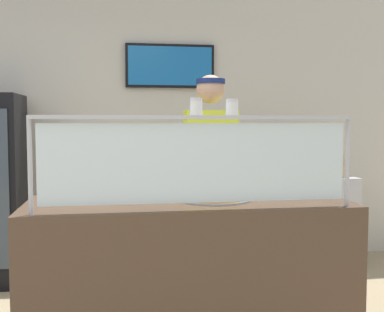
% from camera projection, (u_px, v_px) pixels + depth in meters
% --- Properties ---
extents(shop_rear_unit, '(6.29, 0.13, 2.70)m').
position_uv_depth(shop_rear_unit, '(158.00, 128.00, 4.86)').
color(shop_rear_unit, beige).
rests_on(shop_rear_unit, ground).
extents(serving_counter, '(1.89, 0.73, 0.95)m').
position_uv_depth(serving_counter, '(188.00, 279.00, 2.88)').
color(serving_counter, '#4C3828').
rests_on(serving_counter, ground).
extents(sneeze_guard, '(1.71, 0.06, 0.50)m').
position_uv_depth(sneeze_guard, '(197.00, 152.00, 2.52)').
color(sneeze_guard, '#B2B5BC').
rests_on(sneeze_guard, serving_counter).
extents(pizza_tray, '(0.44, 0.44, 0.04)m').
position_uv_depth(pizza_tray, '(215.00, 197.00, 2.87)').
color(pizza_tray, '#9EA0A8').
rests_on(pizza_tray, serving_counter).
extents(pizza_server, '(0.09, 0.28, 0.01)m').
position_uv_depth(pizza_server, '(222.00, 194.00, 2.86)').
color(pizza_server, '#ADAFB7').
rests_on(pizza_server, pizza_tray).
extents(parmesan_shaker, '(0.07, 0.07, 0.09)m').
position_uv_depth(parmesan_shaker, '(196.00, 108.00, 2.50)').
color(parmesan_shaker, white).
rests_on(parmesan_shaker, sneeze_guard).
extents(pepper_flake_shaker, '(0.07, 0.07, 0.09)m').
position_uv_depth(pepper_flake_shaker, '(232.00, 108.00, 2.53)').
color(pepper_flake_shaker, white).
rests_on(pepper_flake_shaker, sneeze_guard).
extents(worker_figure, '(0.41, 0.50, 1.76)m').
position_uv_depth(worker_figure, '(211.00, 177.00, 3.57)').
color(worker_figure, '#23232D').
rests_on(worker_figure, ground).
extents(prep_shelf, '(0.70, 0.55, 0.90)m').
position_uv_depth(prep_shelf, '(313.00, 222.00, 4.66)').
color(prep_shelf, '#B7BABF').
rests_on(prep_shelf, ground).
extents(pizza_box_stack, '(0.45, 0.44, 0.22)m').
position_uv_depth(pizza_box_stack, '(314.00, 164.00, 4.62)').
color(pizza_box_stack, tan).
rests_on(pizza_box_stack, prep_shelf).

